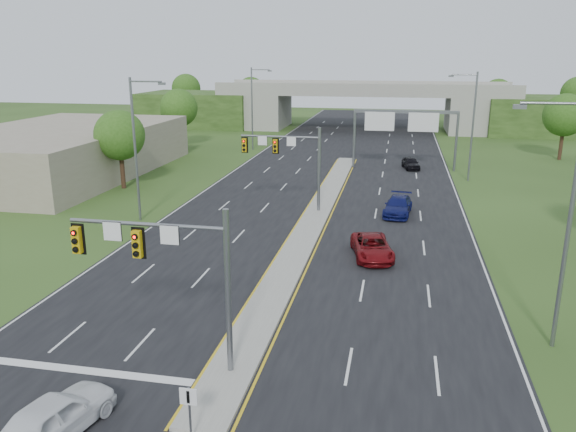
{
  "coord_description": "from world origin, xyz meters",
  "views": [
    {
      "loc": [
        6.27,
        -19.48,
        12.57
      ],
      "look_at": [
        -0.22,
        13.16,
        3.0
      ],
      "focal_mm": 35.0,
      "sensor_mm": 36.0,
      "label": 1
    }
  ],
  "objects_px": {
    "signal_mast_far": "(292,155)",
    "car_far_a": "(372,247)",
    "signal_mast_near": "(172,262)",
    "keep_right_sign": "(189,407)",
    "car_far_c": "(411,163)",
    "car_far_b": "(398,206)",
    "sign_gantry": "(404,123)",
    "car_white": "(55,416)",
    "overpass": "(364,109)"
  },
  "relations": [
    {
      "from": "signal_mast_far",
      "to": "car_far_a",
      "type": "relative_size",
      "value": 1.4
    },
    {
      "from": "signal_mast_near",
      "to": "keep_right_sign",
      "type": "height_order",
      "value": "signal_mast_near"
    },
    {
      "from": "car_far_c",
      "to": "car_far_b",
      "type": "bearing_deg",
      "value": -105.66
    },
    {
      "from": "car_far_c",
      "to": "keep_right_sign",
      "type": "bearing_deg",
      "value": -110.84
    },
    {
      "from": "keep_right_sign",
      "to": "car_far_a",
      "type": "xyz_separation_m",
      "value": [
        4.94,
        19.49,
        -0.8
      ]
    },
    {
      "from": "car_far_a",
      "to": "car_far_c",
      "type": "height_order",
      "value": "car_far_a"
    },
    {
      "from": "signal_mast_far",
      "to": "sign_gantry",
      "type": "relative_size",
      "value": 0.6
    },
    {
      "from": "signal_mast_far",
      "to": "car_far_c",
      "type": "bearing_deg",
      "value": 63.96
    },
    {
      "from": "signal_mast_near",
      "to": "car_far_b",
      "type": "distance_m",
      "value": 27.35
    },
    {
      "from": "signal_mast_near",
      "to": "signal_mast_far",
      "type": "distance_m",
      "value": 25.0
    },
    {
      "from": "signal_mast_near",
      "to": "car_white",
      "type": "xyz_separation_m",
      "value": [
        -2.41,
        -4.88,
        -3.92
      ]
    },
    {
      "from": "signal_mast_far",
      "to": "car_white",
      "type": "distance_m",
      "value": 30.23
    },
    {
      "from": "overpass",
      "to": "car_far_a",
      "type": "height_order",
      "value": "overpass"
    },
    {
      "from": "signal_mast_near",
      "to": "keep_right_sign",
      "type": "bearing_deg",
      "value": -63.06
    },
    {
      "from": "signal_mast_far",
      "to": "overpass",
      "type": "height_order",
      "value": "overpass"
    },
    {
      "from": "car_far_c",
      "to": "overpass",
      "type": "bearing_deg",
      "value": 90.52
    },
    {
      "from": "keep_right_sign",
      "to": "overpass",
      "type": "relative_size",
      "value": 0.03
    },
    {
      "from": "signal_mast_far",
      "to": "overpass",
      "type": "relative_size",
      "value": 0.09
    },
    {
      "from": "overpass",
      "to": "car_far_a",
      "type": "distance_m",
      "value": 65.29
    },
    {
      "from": "signal_mast_near",
      "to": "car_far_b",
      "type": "bearing_deg",
      "value": 71.18
    },
    {
      "from": "car_far_c",
      "to": "car_white",
      "type": "bearing_deg",
      "value": -115.88
    },
    {
      "from": "signal_mast_near",
      "to": "car_far_c",
      "type": "distance_m",
      "value": 46.69
    },
    {
      "from": "overpass",
      "to": "car_far_b",
      "type": "distance_m",
      "value": 54.92
    },
    {
      "from": "sign_gantry",
      "to": "car_far_a",
      "type": "xyz_separation_m",
      "value": [
        -1.74,
        -29.96,
        -4.52
      ]
    },
    {
      "from": "keep_right_sign",
      "to": "car_white",
      "type": "distance_m",
      "value": 4.75
    },
    {
      "from": "keep_right_sign",
      "to": "car_far_c",
      "type": "xyz_separation_m",
      "value": [
        7.72,
        49.89,
        -0.84
      ]
    },
    {
      "from": "keep_right_sign",
      "to": "car_far_b",
      "type": "height_order",
      "value": "keep_right_sign"
    },
    {
      "from": "sign_gantry",
      "to": "car_far_c",
      "type": "bearing_deg",
      "value": 22.92
    },
    {
      "from": "car_white",
      "to": "car_far_b",
      "type": "distance_m",
      "value": 32.46
    },
    {
      "from": "sign_gantry",
      "to": "car_white",
      "type": "distance_m",
      "value": 51.34
    },
    {
      "from": "signal_mast_near",
      "to": "signal_mast_far",
      "type": "height_order",
      "value": "same"
    },
    {
      "from": "sign_gantry",
      "to": "car_far_a",
      "type": "height_order",
      "value": "sign_gantry"
    },
    {
      "from": "car_far_a",
      "to": "car_far_b",
      "type": "distance_m",
      "value": 10.69
    },
    {
      "from": "signal_mast_near",
      "to": "car_far_a",
      "type": "relative_size",
      "value": 1.4
    },
    {
      "from": "car_white",
      "to": "car_far_a",
      "type": "xyz_separation_m",
      "value": [
        9.62,
        19.91,
        -0.09
      ]
    },
    {
      "from": "keep_right_sign",
      "to": "sign_gantry",
      "type": "bearing_deg",
      "value": 82.3
    },
    {
      "from": "car_white",
      "to": "car_far_a",
      "type": "height_order",
      "value": "car_white"
    },
    {
      "from": "overpass",
      "to": "sign_gantry",
      "type": "bearing_deg",
      "value": -79.21
    },
    {
      "from": "keep_right_sign",
      "to": "car_far_a",
      "type": "distance_m",
      "value": 20.12
    },
    {
      "from": "sign_gantry",
      "to": "car_far_b",
      "type": "bearing_deg",
      "value": -90.64
    },
    {
      "from": "signal_mast_far",
      "to": "car_white",
      "type": "height_order",
      "value": "signal_mast_far"
    },
    {
      "from": "signal_mast_far",
      "to": "overpass",
      "type": "xyz_separation_m",
      "value": [
        2.26,
        55.07,
        -1.17
      ]
    },
    {
      "from": "signal_mast_far",
      "to": "signal_mast_near",
      "type": "bearing_deg",
      "value": -90.0
    },
    {
      "from": "signal_mast_near",
      "to": "car_white",
      "type": "height_order",
      "value": "signal_mast_near"
    },
    {
      "from": "car_far_b",
      "to": "car_far_a",
      "type": "bearing_deg",
      "value": -92.46
    },
    {
      "from": "keep_right_sign",
      "to": "car_far_b",
      "type": "relative_size",
      "value": 0.44
    },
    {
      "from": "car_far_c",
      "to": "signal_mast_far",
      "type": "bearing_deg",
      "value": -128.08
    },
    {
      "from": "keep_right_sign",
      "to": "car_far_a",
      "type": "height_order",
      "value": "keep_right_sign"
    },
    {
      "from": "sign_gantry",
      "to": "car_white",
      "type": "bearing_deg",
      "value": -102.83
    },
    {
      "from": "signal_mast_near",
      "to": "car_far_c",
      "type": "xyz_separation_m",
      "value": [
        9.98,
        45.43,
        -4.04
      ]
    }
  ]
}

